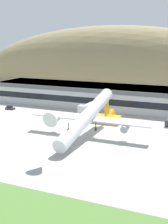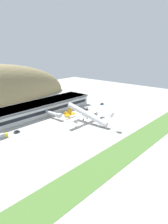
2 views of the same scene
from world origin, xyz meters
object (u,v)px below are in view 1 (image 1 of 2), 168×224
at_px(service_car_0, 10,108).
at_px(jetway_0, 89,106).
at_px(cargo_airplane, 88,116).
at_px(terminal_building, 104,95).

bearing_deg(service_car_0, jetway_0, 4.72).
distance_m(jetway_0, service_car_0, 36.58).
distance_m(cargo_airplane, service_car_0, 51.83).
xyz_separation_m(jetway_0, service_car_0, (-36.31, -3.00, -3.32)).
relative_size(jetway_0, service_car_0, 3.87).
relative_size(jetway_0, cargo_airplane, 0.36).
bearing_deg(terminal_building, cargo_airplane, -75.85).
height_order(terminal_building, jetway_0, terminal_building).
xyz_separation_m(cargo_airplane, service_car_0, (-46.55, 22.03, -5.77)).
distance_m(terminal_building, jetway_0, 20.22).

